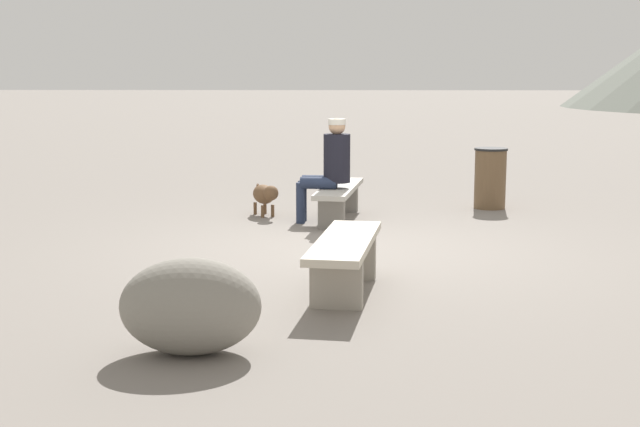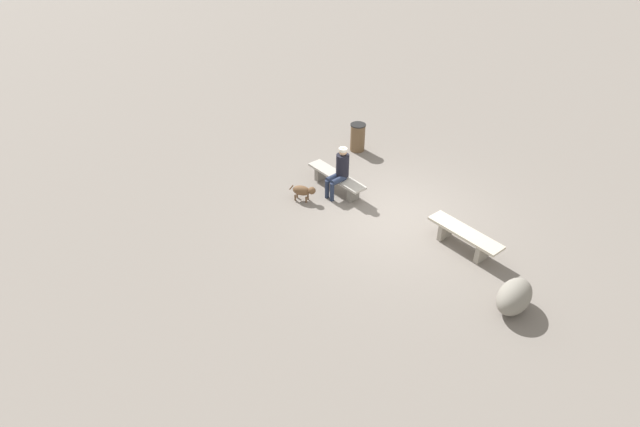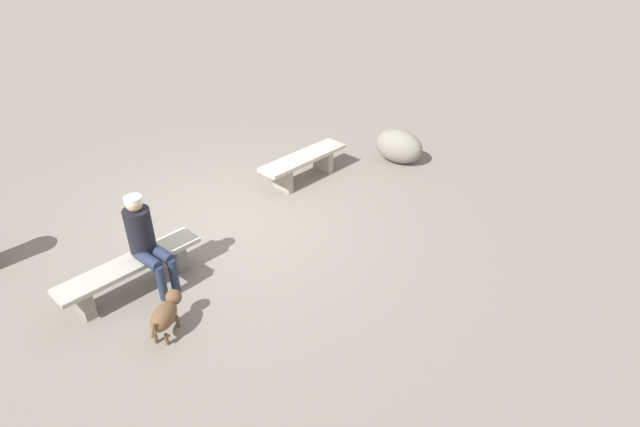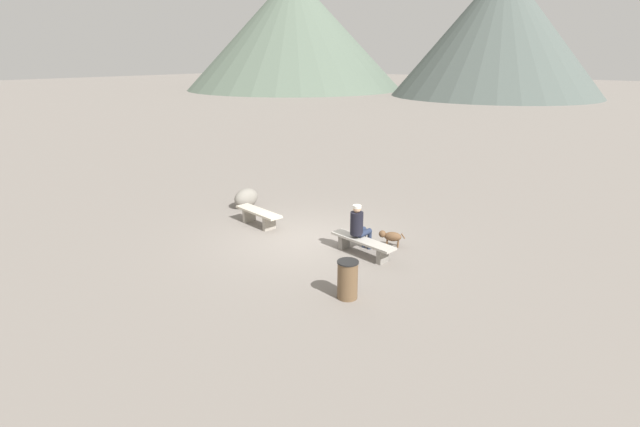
{
  "view_description": "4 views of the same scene",
  "coord_description": "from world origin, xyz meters",
  "px_view_note": "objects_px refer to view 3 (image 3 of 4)",
  "views": [
    {
      "loc": [
        -8.78,
        -0.09,
        1.79
      ],
      "look_at": [
        -0.15,
        0.25,
        0.4
      ],
      "focal_mm": 47.65,
      "sensor_mm": 36.0,
      "label": 1
    },
    {
      "loc": [
        -5.56,
        8.37,
        6.93
      ],
      "look_at": [
        0.89,
        1.67,
        0.46
      ],
      "focal_mm": 28.02,
      "sensor_mm": 36.0,
      "label": 2
    },
    {
      "loc": [
        4.55,
        5.13,
        4.39
      ],
      "look_at": [
        -0.09,
        1.66,
        0.78
      ],
      "focal_mm": 29.15,
      "sensor_mm": 36.0,
      "label": 3
    },
    {
      "loc": [
        8.12,
        -9.27,
        4.85
      ],
      "look_at": [
        -0.15,
        0.79,
        0.52
      ],
      "focal_mm": 26.87,
      "sensor_mm": 36.0,
      "label": 4
    }
  ],
  "objects_px": {
    "seated_person": "(145,238)",
    "bench_right": "(131,270)",
    "bench_left": "(303,163)",
    "dog": "(166,313)",
    "boulder": "(399,146)"
  },
  "relations": [
    {
      "from": "seated_person",
      "to": "bench_right",
      "type": "bearing_deg",
      "value": -25.26
    },
    {
      "from": "bench_left",
      "to": "dog",
      "type": "bearing_deg",
      "value": 22.54
    },
    {
      "from": "boulder",
      "to": "dog",
      "type": "bearing_deg",
      "value": 0.93
    },
    {
      "from": "seated_person",
      "to": "boulder",
      "type": "xyz_separation_m",
      "value": [
        -5.09,
        0.76,
        -0.41
      ]
    },
    {
      "from": "boulder",
      "to": "seated_person",
      "type": "bearing_deg",
      "value": -8.47
    },
    {
      "from": "bench_left",
      "to": "boulder",
      "type": "bearing_deg",
      "value": 156.06
    },
    {
      "from": "bench_right",
      "to": "boulder",
      "type": "xyz_separation_m",
      "value": [
        -5.3,
        0.88,
        0.01
      ]
    },
    {
      "from": "seated_person",
      "to": "boulder",
      "type": "distance_m",
      "value": 5.16
    },
    {
      "from": "bench_right",
      "to": "boulder",
      "type": "relative_size",
      "value": 2.06
    },
    {
      "from": "bench_left",
      "to": "seated_person",
      "type": "relative_size",
      "value": 1.38
    },
    {
      "from": "bench_right",
      "to": "seated_person",
      "type": "height_order",
      "value": "seated_person"
    },
    {
      "from": "bench_left",
      "to": "seated_person",
      "type": "xyz_separation_m",
      "value": [
        3.45,
        0.23,
        0.4
      ]
    },
    {
      "from": "dog",
      "to": "seated_person",
      "type": "bearing_deg",
      "value": 36.27
    },
    {
      "from": "bench_left",
      "to": "dog",
      "type": "xyz_separation_m",
      "value": [
        3.9,
        1.08,
        -0.05
      ]
    },
    {
      "from": "dog",
      "to": "boulder",
      "type": "height_order",
      "value": "boulder"
    }
  ]
}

